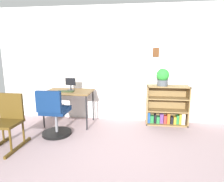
{
  "coord_description": "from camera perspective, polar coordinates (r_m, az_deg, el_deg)",
  "views": [
    {
      "loc": [
        0.45,
        -1.92,
        1.44
      ],
      "look_at": [
        0.03,
        1.39,
        0.78
      ],
      "focal_mm": 30.2,
      "sensor_mm": 36.0,
      "label": 1
    }
  ],
  "objects": [
    {
      "name": "ground_plane",
      "position": [
        2.44,
        -5.33,
        -24.96
      ],
      "size": [
        6.24,
        6.24,
        0.0
      ],
      "primitive_type": "plane",
      "color": "gray"
    },
    {
      "name": "wall_back",
      "position": [
        4.1,
        0.87,
        7.98
      ],
      "size": [
        5.2,
        0.12,
        2.42
      ],
      "color": "white",
      "rests_on": "ground_plane"
    },
    {
      "name": "desk",
      "position": [
        3.94,
        -12.91,
        -0.76
      ],
      "size": [
        0.95,
        0.64,
        0.7
      ],
      "color": "brown",
      "rests_on": "ground_plane"
    },
    {
      "name": "monitor",
      "position": [
        3.95,
        -12.41,
        2.07
      ],
      "size": [
        0.21,
        0.15,
        0.26
      ],
      "color": "#262628",
      "rests_on": "desk"
    },
    {
      "name": "keyboard",
      "position": [
        3.84,
        -13.88,
        -0.09
      ],
      "size": [
        0.33,
        0.12,
        0.02
      ],
      "primitive_type": "cube",
      "color": "#25331A",
      "rests_on": "desk"
    },
    {
      "name": "office_chair",
      "position": [
        3.48,
        -17.03,
        -7.36
      ],
      "size": [
        0.52,
        0.55,
        0.85
      ],
      "color": "black",
      "rests_on": "ground_plane"
    },
    {
      "name": "rocking_chair",
      "position": [
        3.37,
        -28.97,
        -7.71
      ],
      "size": [
        0.42,
        0.64,
        0.83
      ],
      "color": "#4C3712",
      "rests_on": "ground_plane"
    },
    {
      "name": "bookshelf_low",
      "position": [
        4.08,
        16.19,
        -4.82
      ],
      "size": [
        0.83,
        0.3,
        0.81
      ],
      "color": "olive",
      "rests_on": "ground_plane"
    },
    {
      "name": "potted_plant_on_shelf",
      "position": [
        3.89,
        15.1,
        4.17
      ],
      "size": [
        0.25,
        0.25,
        0.34
      ],
      "color": "#474C51",
      "rests_on": "bookshelf_low"
    }
  ]
}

